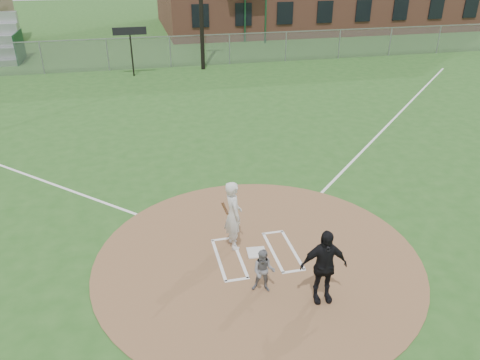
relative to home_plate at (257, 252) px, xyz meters
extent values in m
plane|color=#26541D|center=(-0.02, -0.21, -0.04)|extent=(140.00, 140.00, 0.00)
cylinder|color=#8B6341|center=(-0.02, -0.21, -0.03)|extent=(8.40, 8.40, 0.02)
cube|color=silver|center=(0.00, 0.00, 0.00)|extent=(0.53, 0.53, 0.03)
cube|color=white|center=(8.98, 8.79, -0.03)|extent=(17.04, 17.04, 0.01)
imported|color=slate|center=(-0.24, -1.47, 0.54)|extent=(0.65, 0.59, 1.10)
imported|color=black|center=(0.96, -2.05, 0.89)|extent=(1.10, 0.54, 1.82)
cube|color=white|center=(-1.02, -0.06, -0.01)|extent=(0.08, 1.80, 0.01)
cube|color=white|center=(-0.47, -0.06, -0.01)|extent=(0.08, 1.80, 0.01)
cube|color=white|center=(-0.74, 0.84, -0.01)|extent=(0.62, 0.08, 0.01)
cube|color=white|center=(-0.74, -0.96, -0.01)|extent=(0.62, 0.08, 0.01)
cube|color=white|center=(0.98, -0.06, -0.01)|extent=(0.08, 1.80, 0.01)
cube|color=white|center=(0.43, -0.06, -0.01)|extent=(0.08, 1.80, 0.01)
cube|color=white|center=(0.70, 0.84, -0.01)|extent=(0.62, 0.08, 0.01)
cube|color=white|center=(0.70, -0.96, -0.01)|extent=(0.62, 0.08, 0.01)
imported|color=silver|center=(-0.52, 0.48, 0.94)|extent=(0.51, 0.73, 1.91)
cylinder|color=brown|center=(-0.82, 0.08, 1.41)|extent=(0.32, 0.57, 0.70)
cube|color=slate|center=(-0.02, 21.79, 0.96)|extent=(56.00, 0.03, 2.00)
cube|color=gray|center=(-0.02, 21.79, 1.96)|extent=(56.00, 0.06, 0.06)
cube|color=gray|center=(-0.02, 21.79, 0.96)|extent=(56.08, 0.08, 2.00)
cube|color=#194728|center=(-10.02, 25.99, 0.96)|extent=(0.08, 3.20, 2.00)
cube|color=#194728|center=(6.98, 29.63, 2.21)|extent=(0.12, 0.12, 4.50)
cube|color=#194728|center=(8.48, 28.68, 2.21)|extent=(0.12, 0.12, 4.50)
cylinder|color=black|center=(-2.52, 19.99, 1.26)|extent=(0.10, 0.10, 2.60)
cube|color=black|center=(-2.52, 19.99, 2.66)|extent=(2.00, 0.10, 0.45)
camera|label=1|loc=(-2.75, -9.76, 7.20)|focal=35.00mm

